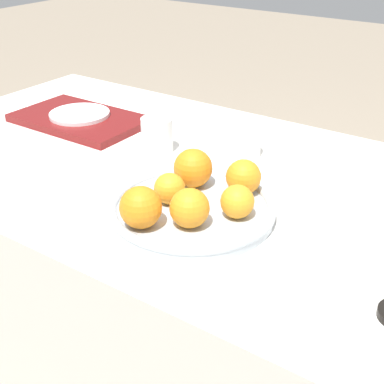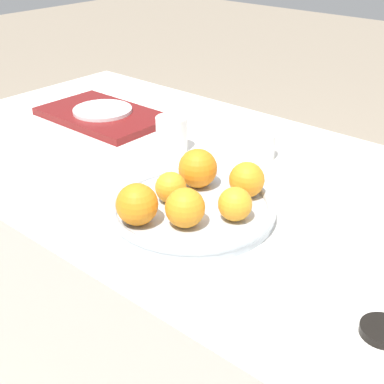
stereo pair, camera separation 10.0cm
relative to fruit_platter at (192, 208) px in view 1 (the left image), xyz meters
The scene contains 12 objects.
table 0.45m from the fruit_platter, 135.54° to the left, with size 1.47×0.81×0.76m.
fruit_platter is the anchor object (origin of this frame).
orange_0 0.08m from the fruit_platter, 59.23° to the right, with size 0.07×0.07×0.07m.
orange_1 0.10m from the fruit_platter, 123.04° to the left, with size 0.08×0.08×0.08m.
orange_2 0.12m from the fruit_platter, 107.45° to the right, with size 0.08×0.08×0.08m.
orange_3 0.06m from the fruit_platter, 164.18° to the right, with size 0.06×0.06×0.06m.
orange_4 0.10m from the fruit_platter, ahead, with size 0.06×0.06×0.06m.
orange_5 0.12m from the fruit_platter, 62.62° to the left, with size 0.07×0.07×0.07m.
serving_tray 0.58m from the fruit_platter, 156.15° to the left, with size 0.35×0.22×0.02m.
side_plate 0.58m from the fruit_platter, 156.15° to the left, with size 0.16×0.16×0.01m.
cup_0 0.30m from the fruit_platter, 101.48° to the left, with size 0.09×0.09×0.06m.
cup_1 0.31m from the fruit_platter, 139.79° to the left, with size 0.08×0.08×0.08m.
Camera 1 is at (0.66, -0.88, 1.28)m, focal length 50.00 mm.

